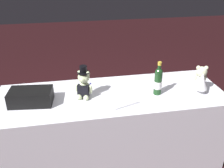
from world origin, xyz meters
The scene contains 8 objects.
ground_plane centered at (0.00, 0.00, 0.00)m, with size 12.00×12.00×0.00m, color black.
reception_table centered at (0.00, 0.00, 0.35)m, with size 1.99×0.71×0.71m, color white.
teddy_bear_groom centered at (-0.24, -0.01, 0.83)m, with size 0.14×0.14×0.29m.
teddy_bear_bride centered at (0.78, -0.08, 0.82)m, with size 0.16×0.20×0.24m.
champagne_bottle centered at (0.39, -0.06, 0.84)m, with size 0.07×0.07×0.30m.
signing_pen centered at (-0.19, 0.20, 0.71)m, with size 0.08×0.12×0.01m.
gift_case_black centered at (-0.68, -0.03, 0.77)m, with size 0.36×0.23×0.12m.
guestbook centered at (0.04, -0.11, 0.72)m, with size 0.23×0.26×0.02m, color white.
Camera 1 is at (-0.35, -1.91, 1.79)m, focal length 40.47 mm.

